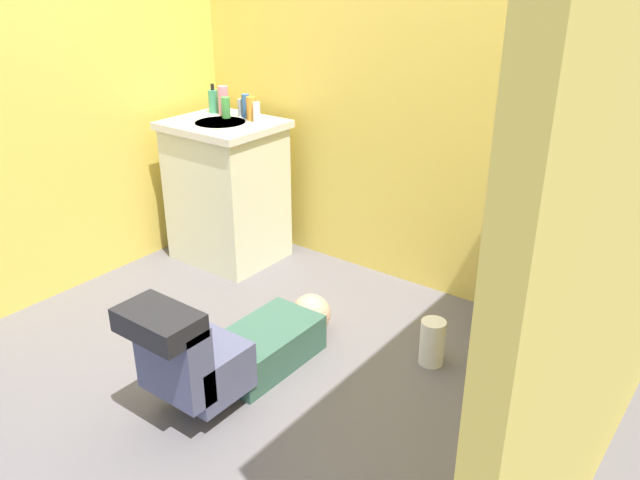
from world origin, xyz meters
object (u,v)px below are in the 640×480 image
object	(u,v)px
faucet	(240,108)
toiletry_bag	(581,185)
bottle_pink	(223,100)
bottle_green	(226,108)
bottle_blue	(246,106)
toilet	(533,282)
tissue_box	(545,179)
paper_towel_roll	(432,342)
soap_dispenser	(213,101)
vanity_cabinet	(227,190)
bottle_amber	(251,109)
person_plumber	(234,347)
bottle_white	(257,112)

from	to	relation	value
faucet	toiletry_bag	world-z (taller)	faucet
faucet	bottle_pink	size ratio (longest dim) A/B	0.62
faucet	bottle_green	bearing A→B (deg)	-122.18
bottle_blue	toilet	bearing A→B (deg)	-2.96
bottle_pink	bottle_green	size ratio (longest dim) A/B	1.41
toilet	bottle_blue	xyz separation A→B (m)	(-1.75, 0.09, 0.52)
tissue_box	paper_towel_roll	distance (m)	0.85
bottle_blue	paper_towel_roll	distance (m)	1.69
toiletry_bag	soap_dispenser	xyz separation A→B (m)	(-2.08, -0.03, 0.08)
toilet	soap_dispenser	size ratio (longest dim) A/B	4.52
vanity_cabinet	paper_towel_roll	world-z (taller)	vanity_cabinet
toilet	tissue_box	bearing A→B (deg)	116.43
paper_towel_roll	faucet	bearing A→B (deg)	164.80
vanity_cabinet	bottle_green	bearing A→B (deg)	120.80
bottle_green	paper_towel_roll	bearing A→B (deg)	-12.38
bottle_blue	bottle_amber	world-z (taller)	bottle_blue
toilet	person_plumber	distance (m)	1.31
person_plumber	bottle_pink	bearing A→B (deg)	134.83
toilet	vanity_cabinet	world-z (taller)	vanity_cabinet
bottle_amber	bottle_white	bearing A→B (deg)	-14.42
toilet	bottle_blue	distance (m)	1.82
bottle_green	paper_towel_roll	world-z (taller)	bottle_green
bottle_amber	bottle_white	distance (m)	0.06
soap_dispenser	bottle_pink	distance (m)	0.08
faucet	tissue_box	bearing A→B (deg)	0.19
bottle_pink	bottle_green	world-z (taller)	bottle_pink
bottle_blue	bottle_amber	bearing A→B (deg)	-26.20
tissue_box	soap_dispenser	world-z (taller)	soap_dispenser
toilet	paper_towel_roll	distance (m)	0.51
toilet	vanity_cabinet	size ratio (longest dim) A/B	0.91
bottle_pink	bottle_white	world-z (taller)	bottle_pink
paper_towel_roll	toilet	bearing A→B (deg)	46.80
toilet	bottle_white	size ratio (longest dim) A/B	6.78
faucet	bottle_amber	bearing A→B (deg)	-14.73
faucet	person_plumber	bearing A→B (deg)	-48.96
vanity_cabinet	soap_dispenser	xyz separation A→B (m)	(-0.19, 0.12, 0.47)
toilet	toiletry_bag	world-z (taller)	toiletry_bag
bottle_blue	toiletry_bag	bearing A→B (deg)	0.01
bottle_blue	faucet	bearing A→B (deg)	-172.16
tissue_box	bottle_white	size ratio (longest dim) A/B	1.99
tissue_box	bottle_amber	bearing A→B (deg)	-178.76
tissue_box	bottle_amber	xyz separation A→B (m)	(-1.63, -0.04, 0.08)
person_plumber	paper_towel_roll	bearing A→B (deg)	46.50
toilet	tissue_box	world-z (taller)	tissue_box
bottle_pink	bottle_white	bearing A→B (deg)	-4.71
toilet	bottle_blue	size ratio (longest dim) A/B	5.73
vanity_cabinet	toiletry_bag	distance (m)	1.94
person_plumber	toiletry_bag	bearing A→B (deg)	46.04
faucet	bottle_green	size ratio (longest dim) A/B	0.87
paper_towel_roll	soap_dispenser	bearing A→B (deg)	167.10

